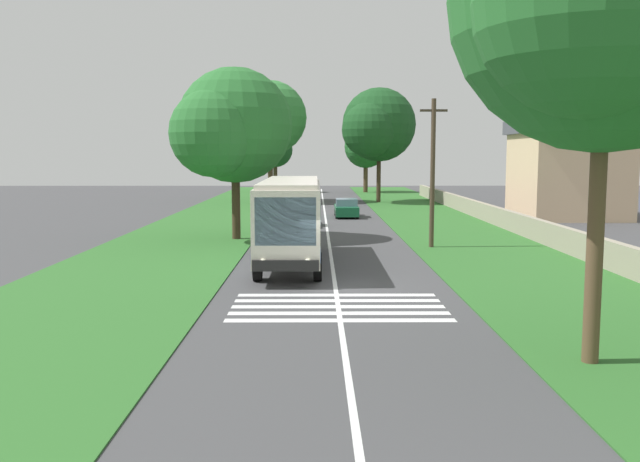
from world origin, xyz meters
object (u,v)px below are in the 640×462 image
Objects in this scene: roadside_tree_right_2 at (365,148)px; utility_pole at (433,171)px; coach_bus at (291,216)px; roadside_tree_left_1 at (274,151)px; roadside_tree_left_0 at (230,129)px; roadside_tree_right_0 at (596,5)px; roadside_building at (568,168)px; roadside_tree_right_1 at (377,127)px; roadside_tree_left_2 at (268,120)px; trailing_car_0 at (300,216)px; trailing_car_1 at (346,208)px.

utility_pole is (-51.23, 0.15, -1.66)m from roadside_tree_right_2.
coach_bus is 56.88m from roadside_tree_left_1.
coach_bus is at bearing -156.98° from roadside_tree_left_0.
roadside_tree_right_0 is 1.36× the size of roadside_building.
roadside_tree_left_1 is 21.53m from roadside_tree_right_1.
coach_bus is at bearing 169.57° from roadside_tree_right_1.
roadside_tree_right_1 is (-0.67, -10.76, -0.71)m from roadside_tree_left_2.
roadside_tree_right_0 is (-14.28, -7.28, 5.97)m from coach_bus.
roadside_tree_left_1 is (40.14, 4.18, 4.59)m from trailing_car_0.
trailing_car_1 is 34.45m from roadside_tree_right_2.
roadside_tree_left_0 is at bearing 154.65° from trailing_car_0.
coach_bus is 57.16m from roadside_tree_right_2.
trailing_car_1 is 37.94m from roadside_tree_right_0.
roadside_tree_left_2 reaches higher than roadside_tree_right_0.
trailing_car_1 is at bearing 173.59° from roadside_tree_right_2.
roadside_tree_right_2 is at bearing -7.28° from coach_bus.
roadside_tree_right_0 is at bearing -154.47° from roadside_tree_left_0.
roadside_tree_left_2 reaches higher than roadside_tree_left_0.
utility_pole reaches higher than trailing_car_0.
utility_pole is at bearing 179.84° from roadside_tree_right_2.
roadside_tree_right_1 reaches higher than roadside_tree_left_1.
roadside_tree_right_0 reaches higher than roadside_tree_left_1.
trailing_car_0 is at bearing 13.34° from roadside_tree_right_0.
trailing_car_1 is 0.37× the size of roadside_tree_right_0.
roadside_tree_right_2 is (56.60, -7.23, 3.51)m from coach_bus.
trailing_car_1 is at bearing -8.59° from coach_bus.
coach_bus is at bearing 27.02° from roadside_tree_right_0.
roadside_tree_left_2 is at bearing 5.37° from coach_bus.
roadside_tree_right_0 reaches higher than roadside_tree_right_2.
roadside_tree_left_0 is at bearing 179.95° from roadside_tree_left_2.
roadside_tree_left_2 reaches higher than trailing_car_0.
roadside_tree_left_2 is 10.80m from roadside_tree_right_1.
roadside_building reaches higher than trailing_car_0.
roadside_tree_left_1 is at bearing 5.95° from trailing_car_0.
roadside_building is at bearing -141.38° from roadside_tree_right_1.
roadside_tree_left_1 is (33.92, 7.63, 4.59)m from trailing_car_1.
roadside_tree_left_0 is (-7.78, 3.69, 5.59)m from trailing_car_0.
roadside_tree_right_1 is 21.34m from roadside_building.
roadside_tree_left_0 is 0.82× the size of roadside_tree_right_0.
roadside_tree_right_2 is at bearing 0.04° from roadside_tree_right_0.
coach_bus is at bearing -179.94° from trailing_car_0.
roadside_tree_left_2 is (22.61, 3.66, 7.57)m from trailing_car_0.
roadside_tree_left_1 is 0.66× the size of roadside_tree_right_1.
roadside_building is at bearing -38.19° from utility_pole.
roadside_tree_left_0 is 0.85× the size of roadside_tree_right_1.
trailing_car_0 is 24.13m from roadside_tree_left_2.
coach_bus is at bearing 137.48° from roadside_building.
roadside_tree_left_1 reaches higher than roadside_building.
trailing_car_0 is 7.11m from trailing_car_1.
roadside_tree_left_0 reaches higher than coach_bus.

